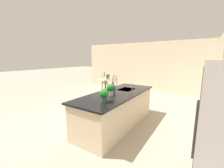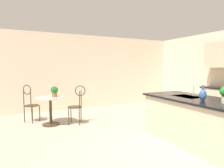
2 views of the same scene
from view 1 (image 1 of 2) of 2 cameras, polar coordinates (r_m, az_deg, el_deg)
The scene contains 12 objects.
ground_plane at distance 4.88m, azimuth -4.97°, elevation -12.02°, with size 40.00×40.00×0.00m, color #B2A893.
wall_left_window at distance 8.31m, azimuth 13.25°, elevation 6.60°, with size 0.12×7.80×2.70m, color beige.
kitchen_island at distance 4.04m, azimuth 2.01°, elevation -9.82°, with size 2.80×1.06×0.92m.
back_counter_run at distance 4.21m, azimuth 37.19°, elevation -10.74°, with size 2.44×0.64×1.52m.
bistro_table at distance 7.65m, azimuth -2.67°, elevation -0.26°, with size 0.80×0.80×0.74m.
chair_near_window at distance 7.10m, azimuth 0.67°, elevation -0.06°, with size 0.51×0.52×1.04m.
chair_by_island at distance 8.37m, azimuth -2.96°, elevation 1.53°, with size 0.54×0.54×1.04m.
sink_faucet at distance 4.27m, azimuth 7.91°, elevation -0.89°, with size 0.02×0.02×0.22m, color #B2B5BA.
potted_plant_on_table at distance 7.57m, azimuth -1.64°, elevation 3.09°, with size 0.20×0.20×0.28m.
potted_plant_counter_near at distance 3.62m, azimuth -0.57°, elevation -1.89°, with size 0.21×0.21×0.29m.
potted_plant_counter_far at distance 3.08m, azimuth -3.14°, elevation -4.20°, with size 0.20×0.20×0.29m.
vase_on_counter at distance 4.00m, azimuth 0.55°, elevation -1.57°, with size 0.13×0.13×0.29m.
Camera 1 is at (3.56, 2.78, 1.86)m, focal length 23.01 mm.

